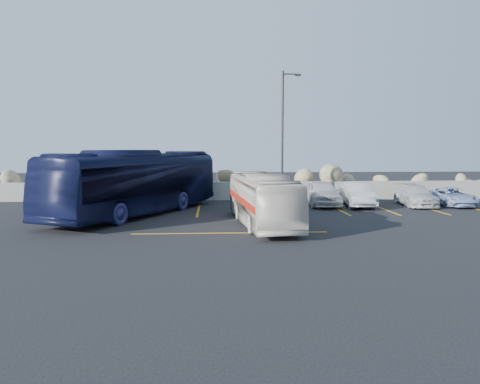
{
  "coord_description": "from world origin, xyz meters",
  "views": [
    {
      "loc": [
        -1.7,
        -18.58,
        3.52
      ],
      "look_at": [
        -0.38,
        4.0,
        1.31
      ],
      "focal_mm": 35.0,
      "sensor_mm": 36.0,
      "label": 1
    }
  ],
  "objects": [
    {
      "name": "lamppost",
      "position": [
        2.56,
        9.5,
        4.3
      ],
      "size": [
        1.14,
        0.18,
        8.0
      ],
      "color": "#312D2B",
      "rests_on": "ground"
    },
    {
      "name": "car_c",
      "position": [
        10.36,
        8.43,
        0.61
      ],
      "size": [
        2.1,
        4.33,
        1.21
      ],
      "primitive_type": "imported",
      "rotation": [
        0.0,
        0.0,
        -0.1
      ],
      "color": "silver",
      "rests_on": "ground"
    },
    {
      "name": "car_b",
      "position": [
        6.81,
        8.3,
        0.7
      ],
      "size": [
        1.89,
        4.36,
        1.4
      ],
      "primitive_type": "imported",
      "rotation": [
        0.0,
        0.0,
        -0.1
      ],
      "color": "silver",
      "rests_on": "ground"
    },
    {
      "name": "seawall",
      "position": [
        0.0,
        12.0,
        0.6
      ],
      "size": [
        60.0,
        0.4,
        1.2
      ],
      "primitive_type": "cube",
      "color": "gray",
      "rests_on": "ground"
    },
    {
      "name": "car_d",
      "position": [
        12.57,
        8.27,
        0.53
      ],
      "size": [
        2.0,
        3.94,
        1.07
      ],
      "primitive_type": "imported",
      "rotation": [
        0.0,
        0.0,
        -0.06
      ],
      "color": "#93A9D1",
      "rests_on": "ground"
    },
    {
      "name": "vintage_bus",
      "position": [
        0.52,
        2.23,
        1.15
      ],
      "size": [
        2.61,
        8.39,
        2.3
      ],
      "primitive_type": "imported",
      "rotation": [
        0.0,
        0.0,
        0.08
      ],
      "color": "silver",
      "rests_on": "ground"
    },
    {
      "name": "ground",
      "position": [
        0.0,
        0.0,
        0.0
      ],
      "size": [
        90.0,
        90.0,
        0.0
      ],
      "primitive_type": "plane",
      "color": "black",
      "rests_on": "ground"
    },
    {
      "name": "car_a",
      "position": [
        4.79,
        8.76,
        0.75
      ],
      "size": [
        1.86,
        4.42,
        1.49
      ],
      "primitive_type": "imported",
      "rotation": [
        0.0,
        0.0,
        -0.02
      ],
      "color": "silver",
      "rests_on": "ground"
    },
    {
      "name": "tour_coach",
      "position": [
        -5.58,
        5.7,
        1.67
      ],
      "size": [
        7.9,
        11.99,
        3.34
      ],
      "primitive_type": "imported",
      "rotation": [
        0.0,
        0.0,
        -0.47
      ],
      "color": "#101538",
      "rests_on": "ground"
    },
    {
      "name": "riprap_pile",
      "position": [
        0.0,
        13.2,
        1.3
      ],
      "size": [
        54.0,
        2.8,
        2.6
      ],
      "primitive_type": null,
      "color": "#877259",
      "rests_on": "ground"
    },
    {
      "name": "parking_lines",
      "position": [
        4.64,
        5.57,
        0.01
      ],
      "size": [
        18.16,
        9.36,
        0.01
      ],
      "color": "#BE8216",
      "rests_on": "ground"
    }
  ]
}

